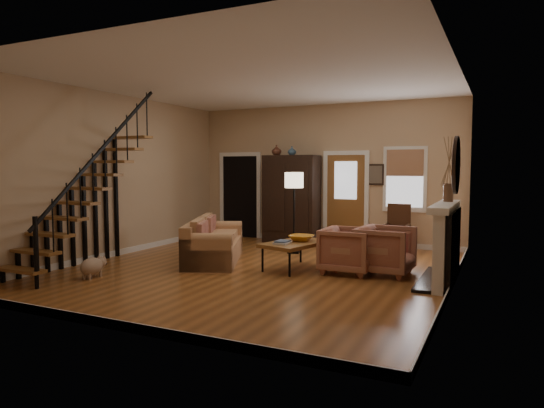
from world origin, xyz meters
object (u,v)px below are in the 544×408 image
at_px(coffee_table, 296,255).
at_px(armchair_left, 348,250).
at_px(side_chair, 397,228).
at_px(armchair_right, 385,250).
at_px(sofa, 214,242).
at_px(armoire, 291,199).
at_px(floor_lamp, 294,213).

distance_m(coffee_table, armchair_left, 0.96).
relative_size(armchair_left, side_chair, 0.85).
relative_size(coffee_table, armchair_right, 1.41).
relative_size(sofa, armchair_right, 2.31).
height_order(sofa, armchair_left, armchair_left).
distance_m(armoire, armchair_right, 3.83).
bearing_deg(armchair_left, armchair_right, -75.92).
bearing_deg(armchair_right, armoire, 51.24).
bearing_deg(side_chair, floor_lamp, -150.68).
relative_size(sofa, coffee_table, 1.64).
bearing_deg(armoire, armchair_left, -50.38).
distance_m(coffee_table, armchair_right, 1.57).
relative_size(armoire, coffee_table, 1.64).
relative_size(sofa, side_chair, 2.05).
xyz_separation_m(coffee_table, armchair_right, (1.54, 0.26, 0.17)).
bearing_deg(armchair_right, floor_lamp, 63.88).
xyz_separation_m(armoire, floor_lamp, (0.61, -1.29, -0.19)).
bearing_deg(sofa, armchair_left, -20.92).
bearing_deg(floor_lamp, sofa, -123.40).
bearing_deg(side_chair, armoire, 175.52).
bearing_deg(floor_lamp, armoire, 115.45).
bearing_deg(sofa, armchair_right, -18.65).
distance_m(armchair_left, armchair_right, 0.62).
distance_m(sofa, coffee_table, 1.69).
bearing_deg(sofa, armoire, 57.77).
bearing_deg(coffee_table, armchair_left, 5.79).
relative_size(floor_lamp, side_chair, 1.68).
bearing_deg(armoire, coffee_table, -65.27).
distance_m(armchair_left, floor_lamp, 2.17).
xyz_separation_m(sofa, armchair_left, (2.62, 0.15, 0.00)).
height_order(armoire, sofa, armoire).
height_order(sofa, floor_lamp, floor_lamp).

